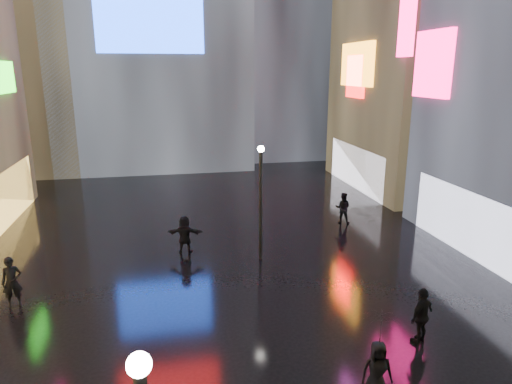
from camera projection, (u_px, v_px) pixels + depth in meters
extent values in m
plane|color=black|center=(222.00, 251.00, 21.67)|extent=(140.00, 140.00, 0.00)
cube|color=#FFC659|center=(5.00, 199.00, 24.80)|extent=(0.20, 10.00, 3.00)
cube|color=#26EA1A|center=(4.00, 77.00, 24.90)|extent=(0.25, 3.00, 1.71)
cube|color=white|center=(474.00, 226.00, 20.60)|extent=(0.20, 9.00, 3.00)
cube|color=#FF0C5F|center=(433.00, 64.00, 22.61)|extent=(0.25, 2.99, 3.26)
cube|color=white|center=(356.00, 167.00, 32.89)|extent=(0.20, 9.00, 3.00)
cube|color=orange|center=(357.00, 64.00, 31.29)|extent=(0.25, 4.92, 2.91)
cube|color=#FF0D0C|center=(356.00, 77.00, 31.61)|extent=(0.25, 2.63, 2.87)
cube|color=#194CFF|center=(149.00, 18.00, 33.95)|extent=(8.00, 0.20, 5.00)
cube|color=black|center=(9.00, 9.00, 36.38)|extent=(10.00, 10.00, 26.00)
sphere|color=white|center=(139.00, 365.00, 5.24)|extent=(0.30, 0.30, 0.30)
cylinder|color=black|center=(261.00, 206.00, 20.10)|extent=(0.16, 0.16, 5.00)
sphere|color=white|center=(261.00, 149.00, 19.43)|extent=(0.30, 0.30, 0.30)
imported|color=black|center=(422.00, 316.00, 14.17)|extent=(1.17, 0.92, 1.86)
imported|color=black|center=(377.00, 371.00, 11.73)|extent=(0.89, 0.67, 1.66)
imported|color=black|center=(185.00, 235.00, 21.21)|extent=(1.74, 0.86, 1.80)
imported|color=black|center=(12.00, 282.00, 16.38)|extent=(0.77, 0.59, 1.88)
imported|color=black|center=(343.00, 208.00, 25.36)|extent=(1.05, 0.96, 1.75)
imported|color=black|center=(380.00, 328.00, 11.40)|extent=(1.26, 1.25, 0.83)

